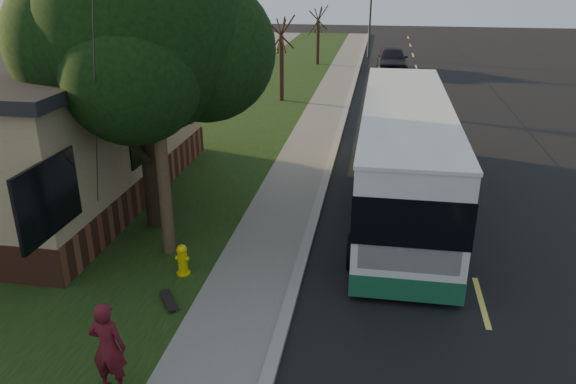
% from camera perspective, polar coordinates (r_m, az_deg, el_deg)
% --- Properties ---
extents(ground, '(120.00, 120.00, 0.00)m').
position_cam_1_polar(ground, '(12.69, 0.75, -9.53)').
color(ground, black).
rests_on(ground, ground).
extents(road, '(8.00, 80.00, 0.01)m').
position_cam_1_polar(road, '(21.86, 15.27, 3.55)').
color(road, black).
rests_on(road, ground).
extents(curb, '(0.25, 80.00, 0.12)m').
position_cam_1_polar(curb, '(21.78, 4.75, 4.34)').
color(curb, gray).
rests_on(curb, ground).
extents(sidewalk, '(2.00, 80.00, 0.08)m').
position_cam_1_polar(sidewalk, '(21.88, 2.14, 4.44)').
color(sidewalk, slate).
rests_on(sidewalk, ground).
extents(grass_verge, '(5.00, 80.00, 0.07)m').
position_cam_1_polar(grass_verge, '(22.57, -6.74, 4.84)').
color(grass_verge, black).
rests_on(grass_verge, ground).
extents(fire_hydrant, '(0.32, 0.32, 0.74)m').
position_cam_1_polar(fire_hydrant, '(13.06, -10.67, -6.78)').
color(fire_hydrant, yellow).
rests_on(fire_hydrant, grass_verge).
extents(utility_pole, '(2.86, 3.21, 9.07)m').
position_cam_1_polar(utility_pole, '(12.84, -13.54, 12.42)').
color(utility_pole, '#473321').
rests_on(utility_pole, ground).
extents(leafy_tree, '(6.30, 6.00, 7.80)m').
position_cam_1_polar(leafy_tree, '(14.62, -14.47, 15.57)').
color(leafy_tree, black).
rests_on(leafy_tree, grass_verge).
extents(bare_tree_near, '(1.38, 1.21, 4.31)m').
position_cam_1_polar(bare_tree_near, '(29.49, -0.69, 13.25)').
color(bare_tree_near, black).
rests_on(bare_tree_near, grass_verge).
extents(bare_tree_far, '(1.38, 1.21, 4.03)m').
position_cam_1_polar(bare_tree_far, '(41.22, 3.05, 15.52)').
color(bare_tree_far, black).
rests_on(bare_tree_far, grass_verge).
extents(traffic_signal, '(0.18, 0.22, 5.50)m').
position_cam_1_polar(traffic_signal, '(44.84, 8.36, 17.34)').
color(traffic_signal, '#2D2D30').
rests_on(traffic_signal, ground).
extents(transit_bus, '(2.62, 11.34, 3.07)m').
position_cam_1_polar(transit_bus, '(16.65, 11.67, 4.06)').
color(transit_bus, silver).
rests_on(transit_bus, ground).
extents(skateboarder, '(0.61, 0.40, 1.65)m').
position_cam_1_polar(skateboarder, '(9.87, -17.83, -14.78)').
color(skateboarder, '#521019').
rests_on(skateboarder, grass_verge).
extents(skateboard_main, '(0.66, 0.83, 0.08)m').
position_cam_1_polar(skateboard_main, '(12.22, -12.02, -10.72)').
color(skateboard_main, black).
rests_on(skateboard_main, grass_verge).
extents(dumpster, '(1.97, 1.76, 1.45)m').
position_cam_1_polar(dumpster, '(23.37, -16.30, 6.57)').
color(dumpster, '#133217').
rests_on(dumpster, building_lot).
extents(distant_car, '(2.14, 5.01, 1.69)m').
position_cam_1_polar(distant_car, '(39.12, 10.49, 13.13)').
color(distant_car, black).
rests_on(distant_car, ground).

